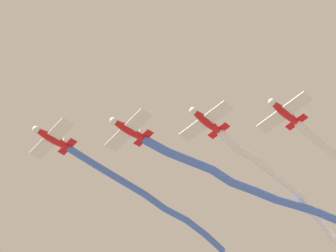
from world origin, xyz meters
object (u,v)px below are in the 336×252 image
at_px(airplane_right_wing, 206,121).
at_px(airplane_slot, 284,112).
at_px(airplane_left_wing, 129,130).
at_px(airplane_lead, 52,138).

distance_m(airplane_right_wing, airplane_slot, 7.62).
height_order(airplane_left_wing, airplane_slot, airplane_slot).
bearing_deg(airplane_slot, airplane_right_wing, -50.65).
xyz_separation_m(airplane_lead, airplane_slot, (-1.80, 22.79, 0.75)).
relative_size(airplane_lead, airplane_right_wing, 0.96).
height_order(airplane_lead, airplane_right_wing, airplane_right_wing).
bearing_deg(airplane_left_wing, airplane_lead, -45.28).
relative_size(airplane_lead, airplane_slot, 0.97).
bearing_deg(airplane_left_wing, airplane_slot, 134.69).
bearing_deg(airplane_lead, airplane_slot, 133.78).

